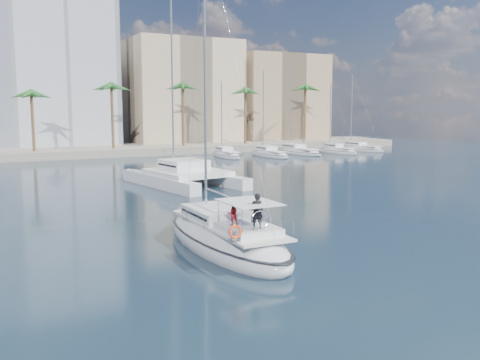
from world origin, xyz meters
TOP-DOWN VIEW (x-y plane):
  - ground at (0.00, 0.00)m, footprint 160.00×160.00m
  - quay at (0.00, 61.00)m, footprint 120.00×14.00m
  - building_beige at (22.00, 70.00)m, footprint 20.00×14.00m
  - building_tan_right at (42.00, 68.00)m, footprint 18.00×12.00m
  - palm_centre at (0.00, 57.00)m, footprint 3.60×3.60m
  - palm_right at (34.00, 57.00)m, footprint 3.60×3.60m
  - main_sloop at (-3.27, -0.64)m, footprint 4.21×12.74m
  - catamaran at (3.55, 22.53)m, footprint 8.75×14.41m
  - seagull at (-0.15, 7.40)m, footprint 0.93×0.40m
  - moored_yacht_a at (20.00, 47.00)m, footprint 3.37×9.52m
  - moored_yacht_b at (26.50, 45.00)m, footprint 3.32×10.83m
  - moored_yacht_c at (33.00, 47.00)m, footprint 3.98×12.33m
  - moored_yacht_d at (39.50, 45.00)m, footprint 3.52×9.55m
  - moored_yacht_e at (46.00, 47.00)m, footprint 4.61×11.11m

SIDE VIEW (x-z plane):
  - ground at x=0.00m, z-range 0.00..0.00m
  - moored_yacht_a at x=20.00m, z-range -5.95..5.95m
  - moored_yacht_b at x=26.50m, z-range -6.86..6.86m
  - moored_yacht_c at x=33.00m, z-range -7.77..7.77m
  - moored_yacht_d at x=39.50m, z-range -5.95..5.95m
  - moored_yacht_e at x=46.00m, z-range -6.86..6.86m
  - seagull at x=-0.15m, z-range 0.31..0.48m
  - main_sloop at x=-3.27m, z-range -8.85..9.97m
  - quay at x=0.00m, z-range 0.00..1.20m
  - catamaran at x=3.55m, z-range -8.59..10.96m
  - building_tan_right at x=42.00m, z-range 0.00..18.00m
  - building_beige at x=22.00m, z-range 0.00..20.00m
  - palm_centre at x=0.00m, z-range 4.13..16.43m
  - palm_right at x=34.00m, z-range 4.13..16.43m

